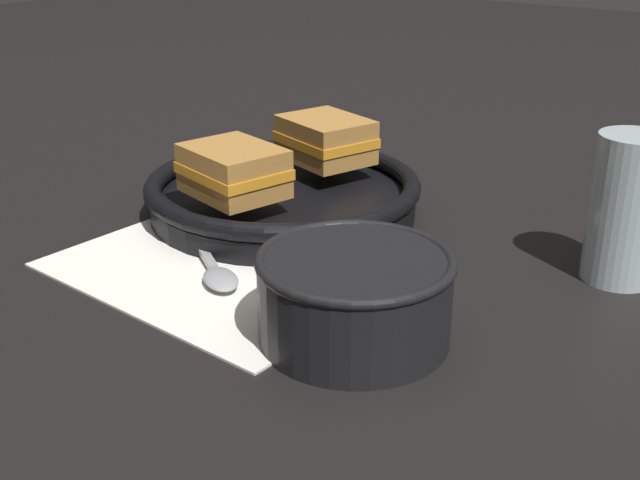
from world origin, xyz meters
TOP-DOWN VIEW (x-y plane):
  - ground_plane at (0.00, 0.00)m, footprint 4.00×4.00m
  - napkin at (-0.06, -0.01)m, footprint 0.29×0.25m
  - soup_bowl at (0.10, -0.05)m, footprint 0.15×0.15m
  - spoon at (-0.05, -0.04)m, footprint 0.14×0.09m
  - skillet at (-0.10, 0.11)m, footprint 0.31×0.35m
  - sandwich_near_left at (-0.10, 0.04)m, footprint 0.11×0.09m
  - sandwich_near_right at (-0.10, 0.18)m, footprint 0.11×0.10m
  - drinking_glass at (0.22, 0.17)m, footprint 0.06×0.06m

SIDE VIEW (x-z plane):
  - ground_plane at x=0.00m, z-range 0.00..0.00m
  - napkin at x=-0.06m, z-range 0.00..0.00m
  - spoon at x=-0.05m, z-range 0.00..0.01m
  - skillet at x=-0.10m, z-range 0.00..0.04m
  - soup_bowl at x=0.10m, z-range 0.00..0.07m
  - drinking_glass at x=0.22m, z-range 0.00..0.13m
  - sandwich_near_left at x=-0.10m, z-range 0.04..0.09m
  - sandwich_near_right at x=-0.10m, z-range 0.04..0.09m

